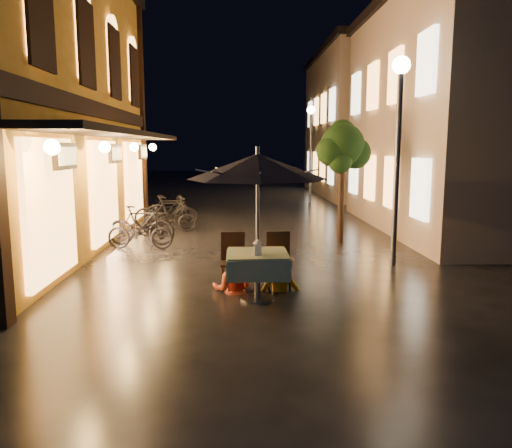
{
  "coord_description": "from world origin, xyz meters",
  "views": [
    {
      "loc": [
        -0.27,
        -8.07,
        2.45
      ],
      "look_at": [
        0.06,
        0.33,
        1.15
      ],
      "focal_mm": 35.0,
      "sensor_mm": 36.0,
      "label": 1
    }
  ],
  "objects_px": {
    "patio_umbrella": "(257,167)",
    "bicycle_0": "(140,232)",
    "person_orange": "(233,248)",
    "streetlamp_near": "(399,124)",
    "cafe_table": "(257,264)",
    "person_yellow": "(279,251)",
    "table_lantern": "(258,246)"
  },
  "relations": [
    {
      "from": "person_orange",
      "to": "cafe_table",
      "type": "bearing_deg",
      "value": 134.39
    },
    {
      "from": "cafe_table",
      "to": "patio_umbrella",
      "type": "relative_size",
      "value": 0.4
    },
    {
      "from": "bicycle_0",
      "to": "person_orange",
      "type": "bearing_deg",
      "value": -143.13
    },
    {
      "from": "bicycle_0",
      "to": "patio_umbrella",
      "type": "bearing_deg",
      "value": -142.27
    },
    {
      "from": "streetlamp_near",
      "to": "person_yellow",
      "type": "height_order",
      "value": "streetlamp_near"
    },
    {
      "from": "patio_umbrella",
      "to": "table_lantern",
      "type": "distance_m",
      "value": 1.24
    },
    {
      "from": "streetlamp_near",
      "to": "table_lantern",
      "type": "bearing_deg",
      "value": -140.41
    },
    {
      "from": "patio_umbrella",
      "to": "bicycle_0",
      "type": "height_order",
      "value": "patio_umbrella"
    },
    {
      "from": "patio_umbrella",
      "to": "bicycle_0",
      "type": "distance_m",
      "value": 5.25
    },
    {
      "from": "person_yellow",
      "to": "bicycle_0",
      "type": "relative_size",
      "value": 0.86
    },
    {
      "from": "streetlamp_near",
      "to": "table_lantern",
      "type": "xyz_separation_m",
      "value": [
        -2.94,
        -2.43,
        -2.0
      ]
    },
    {
      "from": "cafe_table",
      "to": "person_yellow",
      "type": "relative_size",
      "value": 0.72
    },
    {
      "from": "patio_umbrella",
      "to": "person_orange",
      "type": "relative_size",
      "value": 1.64
    },
    {
      "from": "cafe_table",
      "to": "patio_umbrella",
      "type": "height_order",
      "value": "patio_umbrella"
    },
    {
      "from": "cafe_table",
      "to": "person_yellow",
      "type": "bearing_deg",
      "value": 53.5
    },
    {
      "from": "person_orange",
      "to": "patio_umbrella",
      "type": "bearing_deg",
      "value": 134.39
    },
    {
      "from": "person_yellow",
      "to": "patio_umbrella",
      "type": "bearing_deg",
      "value": 47.4
    },
    {
      "from": "patio_umbrella",
      "to": "bicycle_0",
      "type": "bearing_deg",
      "value": 122.54
    },
    {
      "from": "table_lantern",
      "to": "person_orange",
      "type": "xyz_separation_m",
      "value": [
        -0.4,
        0.67,
        -0.17
      ]
    },
    {
      "from": "table_lantern",
      "to": "bicycle_0",
      "type": "relative_size",
      "value": 0.16
    },
    {
      "from": "cafe_table",
      "to": "bicycle_0",
      "type": "distance_m",
      "value": 4.96
    },
    {
      "from": "streetlamp_near",
      "to": "patio_umbrella",
      "type": "distance_m",
      "value": 3.79
    },
    {
      "from": "table_lantern",
      "to": "person_yellow",
      "type": "xyz_separation_m",
      "value": [
        0.4,
        0.7,
        -0.23
      ]
    },
    {
      "from": "patio_umbrella",
      "to": "table_lantern",
      "type": "bearing_deg",
      "value": -90.0
    },
    {
      "from": "bicycle_0",
      "to": "streetlamp_near",
      "type": "bearing_deg",
      "value": -103.66
    },
    {
      "from": "cafe_table",
      "to": "person_yellow",
      "type": "distance_m",
      "value": 0.68
    },
    {
      "from": "cafe_table",
      "to": "person_yellow",
      "type": "xyz_separation_m",
      "value": [
        0.4,
        0.54,
        0.1
      ]
    },
    {
      "from": "streetlamp_near",
      "to": "patio_umbrella",
      "type": "relative_size",
      "value": 1.72
    },
    {
      "from": "cafe_table",
      "to": "table_lantern",
      "type": "distance_m",
      "value": 0.37
    },
    {
      "from": "person_yellow",
      "to": "person_orange",
      "type": "bearing_deg",
      "value": -3.57
    },
    {
      "from": "streetlamp_near",
      "to": "table_lantern",
      "type": "relative_size",
      "value": 16.92
    },
    {
      "from": "streetlamp_near",
      "to": "table_lantern",
      "type": "distance_m",
      "value": 4.3
    }
  ]
}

